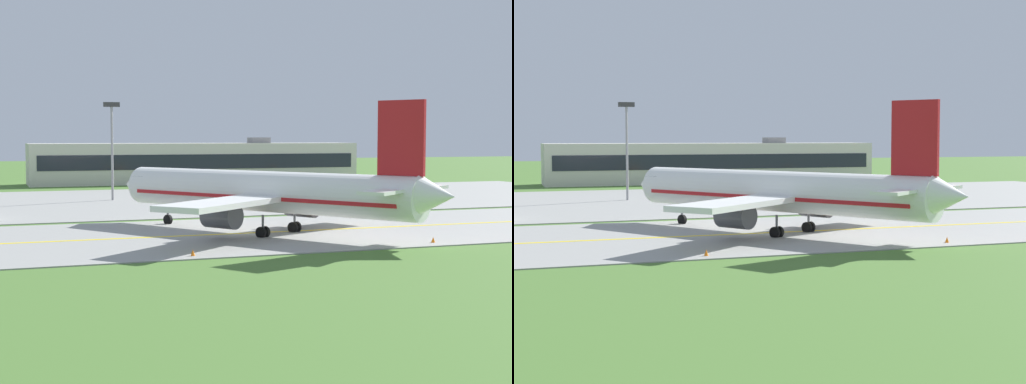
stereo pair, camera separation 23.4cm
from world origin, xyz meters
The scene contains 11 objects.
ground_plane centered at (0.00, 0.00, 0.00)m, with size 500.00×500.00×0.00m, color #47702D.
taxiway_strip centered at (0.00, 0.00, 0.05)m, with size 240.00×28.00×0.10m, color gray.
apron_pad centered at (10.00, 42.00, 0.05)m, with size 140.00×52.00×0.10m, color gray.
taxiway_centreline centered at (0.00, 0.00, 0.11)m, with size 220.00×0.60×0.01m, color yellow.
airplane_lead centered at (1.38, -0.69, 4.13)m, with size 29.40×35.23×12.70m.
service_truck_baggage centered at (6.72, 39.64, 1.53)m, with size 4.66×6.25×2.60m.
service_truck_catering centered at (44.46, 48.76, 1.18)m, with size 5.27×6.46×2.59m.
terminal_building centered at (18.11, 86.35, 4.13)m, with size 68.65×11.52×9.44m.
apron_light_mast centered at (-6.37, 44.86, 9.33)m, with size 2.40×0.50×14.70m.
traffic_cone_near_edge centered at (13.08, -12.05, 0.30)m, with size 0.44×0.44×0.60m, color orange.
traffic_cone_mid_edge centered at (-9.25, -12.47, 0.30)m, with size 0.44×0.44×0.60m, color orange.
Camera 1 is at (-25.09, -72.11, 9.53)m, focal length 54.79 mm.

